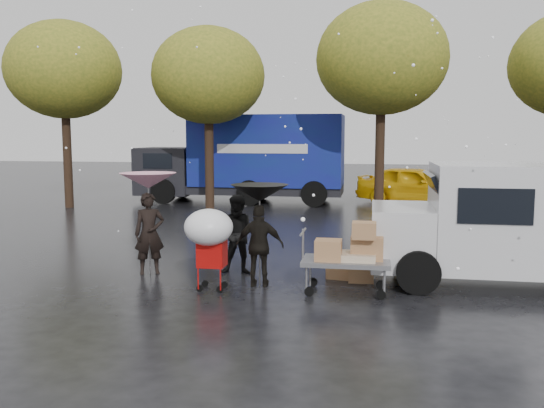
% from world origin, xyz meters
% --- Properties ---
extents(ground, '(90.00, 90.00, 0.00)m').
position_xyz_m(ground, '(0.00, 0.00, 0.00)').
color(ground, black).
rests_on(ground, ground).
extents(person_pink, '(0.69, 0.60, 1.60)m').
position_xyz_m(person_pink, '(-2.01, 0.60, 0.80)').
color(person_pink, black).
rests_on(person_pink, ground).
extents(person_middle, '(0.83, 0.69, 1.56)m').
position_xyz_m(person_middle, '(-0.27, 0.89, 0.78)').
color(person_middle, black).
rests_on(person_middle, ground).
extents(person_black, '(0.90, 0.43, 1.49)m').
position_xyz_m(person_black, '(0.30, 0.04, 0.74)').
color(person_black, black).
rests_on(person_black, ground).
extents(umbrella_pink, '(1.09, 1.09, 1.99)m').
position_xyz_m(umbrella_pink, '(-2.01, 0.60, 1.84)').
color(umbrella_pink, '#4C4C4C').
rests_on(umbrella_pink, ground).
extents(umbrella_black, '(1.03, 1.03, 1.85)m').
position_xyz_m(umbrella_black, '(0.30, 0.04, 1.69)').
color(umbrella_black, '#4C4C4C').
rests_on(umbrella_black, ground).
extents(vendor_cart, '(1.52, 0.80, 1.27)m').
position_xyz_m(vendor_cart, '(1.94, -0.15, 0.73)').
color(vendor_cart, slate).
rests_on(vendor_cart, ground).
extents(shopping_cart, '(0.84, 0.84, 1.46)m').
position_xyz_m(shopping_cart, '(-0.48, -0.51, 1.06)').
color(shopping_cart, '#B80C0A').
rests_on(shopping_cart, ground).
extents(white_van, '(4.91, 2.18, 2.20)m').
position_xyz_m(white_van, '(4.90, 0.97, 1.16)').
color(white_van, silver).
rests_on(white_van, ground).
extents(blue_truck, '(8.30, 2.60, 3.50)m').
position_xyz_m(blue_truck, '(-2.72, 12.84, 1.76)').
color(blue_truck, navy).
rests_on(blue_truck, ground).
extents(box_ground_near, '(0.54, 0.46, 0.43)m').
position_xyz_m(box_ground_near, '(1.71, 0.88, 0.22)').
color(box_ground_near, '#996142').
rests_on(box_ground_near, ground).
extents(box_ground_far, '(0.47, 0.38, 0.36)m').
position_xyz_m(box_ground_far, '(2.10, 0.68, 0.18)').
color(box_ground_far, '#996142').
rests_on(box_ground_far, ground).
extents(yellow_taxi, '(4.79, 3.19, 1.52)m').
position_xyz_m(yellow_taxi, '(3.90, 13.22, 0.76)').
color(yellow_taxi, '#EAB10C').
rests_on(yellow_taxi, ground).
extents(tree_row, '(21.60, 4.40, 7.12)m').
position_xyz_m(tree_row, '(-0.47, 10.00, 5.02)').
color(tree_row, black).
rests_on(tree_row, ground).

